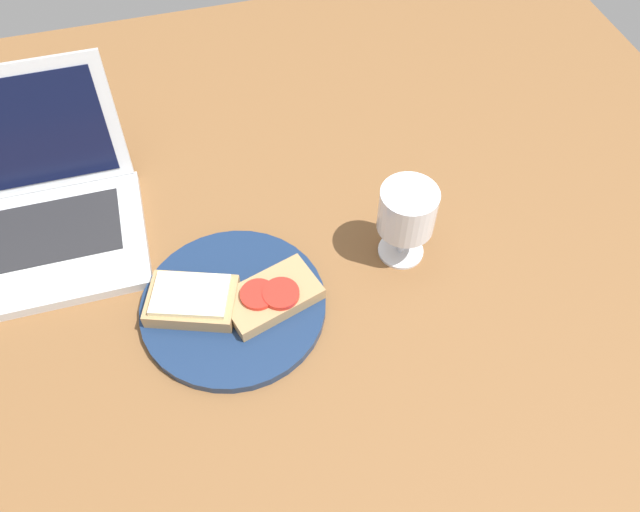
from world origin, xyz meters
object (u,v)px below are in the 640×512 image
object	(u,v)px
plate	(234,306)
sandwich_with_cheese	(192,300)
sandwich_with_tomato	(271,296)
laptop	(6,212)
wine_glass	(407,214)

from	to	relation	value
plate	sandwich_with_cheese	xyz separation A→B (cm)	(-4.75, 0.92, 1.96)
sandwich_with_tomato	laptop	world-z (taller)	laptop
sandwich_with_tomato	sandwich_with_cheese	xyz separation A→B (cm)	(-9.49, 1.92, 0.20)
sandwich_with_tomato	sandwich_with_cheese	size ratio (longest dim) A/B	1.05
sandwich_with_tomato	wine_glass	bearing A→B (deg)	11.84
plate	wine_glass	xyz separation A→B (cm)	(23.19, 2.87, 7.14)
sandwich_with_cheese	wine_glass	size ratio (longest dim) A/B	1.08
sandwich_with_tomato	sandwich_with_cheese	bearing A→B (deg)	168.57
plate	laptop	xyz separation A→B (cm)	(-26.31, 20.21, 3.36)
laptop	sandwich_with_cheese	bearing A→B (deg)	-41.81
plate	sandwich_with_cheese	size ratio (longest dim) A/B	1.85
plate	sandwich_with_cheese	bearing A→B (deg)	169.00
sandwich_with_tomato	laptop	size ratio (longest dim) A/B	0.38
sandwich_with_tomato	laptop	xyz separation A→B (cm)	(-31.05, 21.20, 1.61)
sandwich_with_cheese	wine_glass	bearing A→B (deg)	3.99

